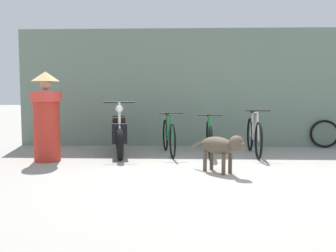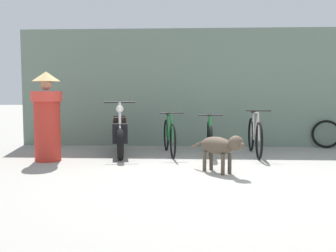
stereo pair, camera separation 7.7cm
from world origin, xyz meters
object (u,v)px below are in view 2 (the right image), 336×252
(stray_dog, at_px, (221,146))
(bicycle_2, at_px, (255,136))
(spare_tire_left, at_px, (326,134))
(bicycle_1, at_px, (210,138))
(motorcycle, at_px, (120,133))
(person_in_robes, at_px, (47,115))
(bicycle_0, at_px, (169,136))

(stray_dog, bearing_deg, bicycle_2, 113.79)
(bicycle_2, height_order, spare_tire_left, bicycle_2)
(bicycle_1, height_order, spare_tire_left, bicycle_1)
(spare_tire_left, bearing_deg, bicycle_1, -158.07)
(bicycle_1, xyz_separation_m, motorcycle, (-1.76, -0.06, 0.08))
(motorcycle, bearing_deg, person_in_robes, -67.53)
(bicycle_1, bearing_deg, motorcycle, -87.12)
(stray_dog, height_order, spare_tire_left, spare_tire_left)
(spare_tire_left, bearing_deg, person_in_robes, -161.33)
(motorcycle, bearing_deg, spare_tire_left, 93.52)
(stray_dog, xyz_separation_m, spare_tire_left, (2.52, 2.77, -0.10))
(bicycle_1, xyz_separation_m, spare_tire_left, (2.59, 1.04, -0.02))
(spare_tire_left, bearing_deg, bicycle_2, -149.24)
(bicycle_0, height_order, stray_dog, bicycle_0)
(bicycle_0, distance_m, bicycle_2, 1.66)
(bicycle_0, bearing_deg, person_in_robes, -78.91)
(bicycle_2, xyz_separation_m, motorcycle, (-2.63, -0.08, 0.05))
(person_in_robes, height_order, spare_tire_left, person_in_robes)
(motorcycle, relative_size, person_in_robes, 1.21)
(bicycle_2, relative_size, person_in_robes, 1.11)
(stray_dog, bearing_deg, person_in_robes, -148.59)
(stray_dog, bearing_deg, bicycle_0, 164.67)
(bicycle_2, height_order, stray_dog, bicycle_2)
(bicycle_1, relative_size, spare_tire_left, 2.73)
(bicycle_1, distance_m, motorcycle, 1.76)
(bicycle_0, relative_size, bicycle_1, 0.97)
(bicycle_1, relative_size, bicycle_2, 0.95)
(motorcycle, relative_size, stray_dog, 2.19)
(person_in_robes, bearing_deg, bicycle_2, -136.37)
(spare_tire_left, bearing_deg, motorcycle, -165.78)
(bicycle_1, bearing_deg, person_in_robes, -73.39)
(motorcycle, bearing_deg, stray_dog, 36.91)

